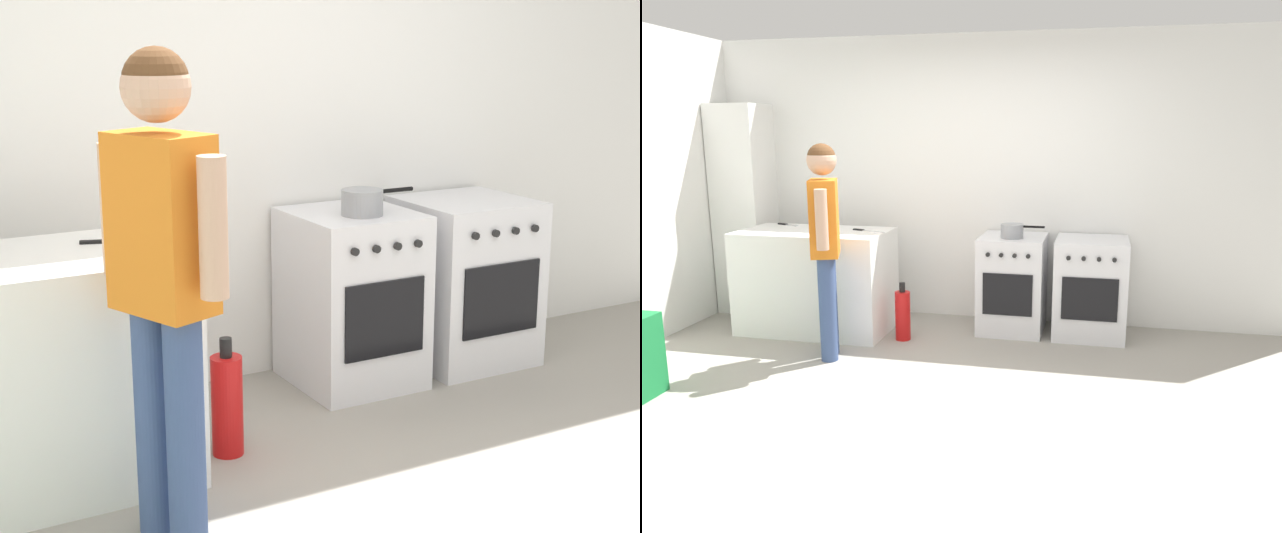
% 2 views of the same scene
% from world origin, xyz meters
% --- Properties ---
extents(ground_plane, '(8.00, 8.00, 0.00)m').
position_xyz_m(ground_plane, '(0.00, 0.00, 0.00)').
color(ground_plane, gray).
extents(back_wall, '(6.00, 0.10, 2.60)m').
position_xyz_m(back_wall, '(0.00, 1.95, 1.30)').
color(back_wall, white).
rests_on(back_wall, ground).
extents(counter_unit, '(1.30, 0.70, 0.90)m').
position_xyz_m(counter_unit, '(-1.35, 1.20, 0.45)').
color(counter_unit, white).
rests_on(counter_unit, ground).
extents(oven_left, '(0.56, 0.62, 0.85)m').
position_xyz_m(oven_left, '(0.35, 1.58, 0.43)').
color(oven_left, silver).
rests_on(oven_left, ground).
extents(oven_right, '(0.61, 0.62, 0.85)m').
position_xyz_m(oven_right, '(1.03, 1.58, 0.43)').
color(oven_right, silver).
rests_on(oven_right, ground).
extents(pot, '(0.38, 0.20, 0.12)m').
position_xyz_m(pot, '(0.35, 1.49, 0.91)').
color(pot, gray).
rests_on(pot, oven_left).
extents(knife_utility, '(0.24, 0.12, 0.01)m').
position_xyz_m(knife_utility, '(-1.73, 1.44, 0.90)').
color(knife_utility, silver).
rests_on(knife_utility, counter_unit).
extents(knife_carving, '(0.32, 0.13, 0.01)m').
position_xyz_m(knife_carving, '(-0.88, 1.27, 0.90)').
color(knife_carving, silver).
rests_on(knife_carving, counter_unit).
extents(person, '(0.31, 0.54, 1.66)m').
position_xyz_m(person, '(-0.95, 0.58, 1.00)').
color(person, '#384C7A').
rests_on(person, ground).
extents(fire_extinguisher, '(0.13, 0.13, 0.50)m').
position_xyz_m(fire_extinguisher, '(-0.52, 1.10, 0.22)').
color(fire_extinguisher, red).
rests_on(fire_extinguisher, ground).
extents(larder_cabinet, '(0.48, 0.44, 2.00)m').
position_xyz_m(larder_cabinet, '(-2.30, 1.68, 1.00)').
color(larder_cabinet, white).
rests_on(larder_cabinet, ground).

